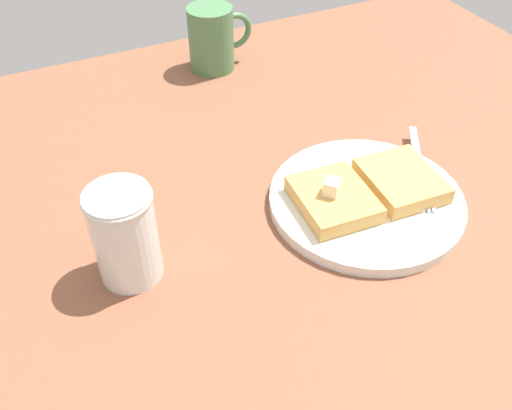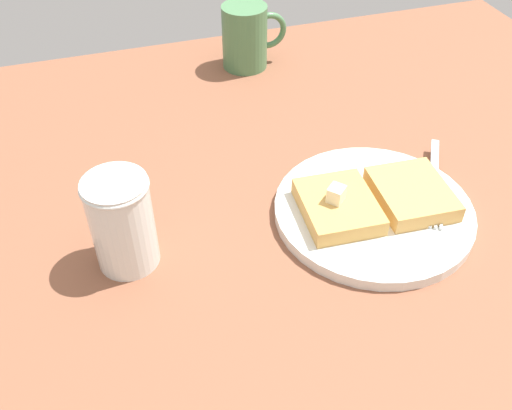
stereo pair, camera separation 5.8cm
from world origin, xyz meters
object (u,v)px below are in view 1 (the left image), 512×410
Objects in this scene: plate at (366,200)px; fork at (420,172)px; coffee_mug at (214,38)px; syrup_jar at (125,238)px.

plate is 7.96cm from fork.
plate is at bearing -173.79° from fork.
fork is 37.83cm from coffee_mug.
plate is at bearing -85.05° from coffee_mug.
coffee_mug is at bearing 56.47° from syrup_jar.
plate is 2.13× the size of syrup_jar.
fork reaches higher than plate.
coffee_mug is (-11.07, 36.03, 3.24)cm from fork.
syrup_jar reaches higher than fork.
syrup_jar is 1.04× the size of coffee_mug.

